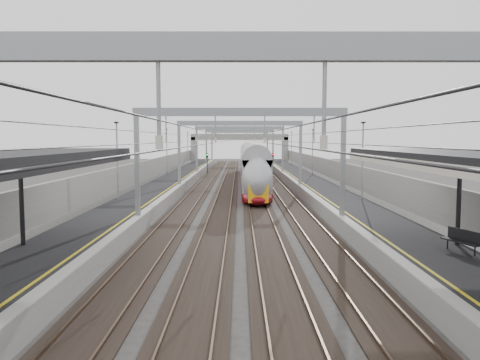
{
  "coord_description": "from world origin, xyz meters",
  "views": [
    {
      "loc": [
        -0.04,
        -6.54,
        5.71
      ],
      "look_at": [
        0.0,
        25.06,
        2.94
      ],
      "focal_mm": 35.0,
      "sensor_mm": 36.0,
      "label": 1
    }
  ],
  "objects_px": {
    "overbridge": "(240,141)",
    "signal_green": "(207,160)",
    "train": "(251,168)",
    "bench": "(463,239)"
  },
  "relations": [
    {
      "from": "overbridge",
      "to": "bench",
      "type": "height_order",
      "value": "overbridge"
    },
    {
      "from": "overbridge",
      "to": "bench",
      "type": "xyz_separation_m",
      "value": [
        9.3,
        -87.36,
        -3.74
      ]
    },
    {
      "from": "train",
      "to": "overbridge",
      "type": "bearing_deg",
      "value": 91.85
    },
    {
      "from": "bench",
      "to": "signal_green",
      "type": "relative_size",
      "value": 0.54
    },
    {
      "from": "overbridge",
      "to": "signal_green",
      "type": "distance_m",
      "value": 32.26
    },
    {
      "from": "overbridge",
      "to": "train",
      "type": "relative_size",
      "value": 0.46
    },
    {
      "from": "overbridge",
      "to": "train",
      "type": "distance_m",
      "value": 46.63
    },
    {
      "from": "train",
      "to": "signal_green",
      "type": "bearing_deg",
      "value": 114.37
    },
    {
      "from": "overbridge",
      "to": "signal_green",
      "type": "bearing_deg",
      "value": -99.31
    },
    {
      "from": "train",
      "to": "signal_green",
      "type": "distance_m",
      "value": 16.24
    }
  ]
}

